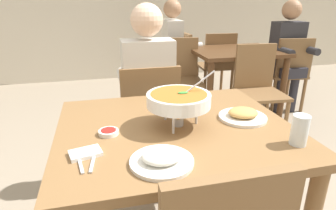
{
  "coord_description": "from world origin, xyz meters",
  "views": [
    {
      "loc": [
        -0.33,
        -1.21,
        1.35
      ],
      "look_at": [
        0.0,
        0.15,
        0.82
      ],
      "focal_mm": 30.74,
      "sensor_mm": 36.0,
      "label": 1
    }
  ],
  "objects_px": {
    "curry_bowl": "(179,100)",
    "chair_bg_right": "(258,84)",
    "dining_table_far": "(235,62)",
    "patron_bg_middle": "(175,46)",
    "sauce_dish": "(109,132)",
    "drink_glass": "(299,132)",
    "appetizer_plate": "(242,115)",
    "chair_bg_corner": "(181,73)",
    "dining_table_main": "(175,147)",
    "chair_bg_middle": "(177,63)",
    "chair_diner_main": "(149,115)",
    "rice_plate": "(162,159)",
    "diner_main": "(147,84)",
    "patron_bg_left": "(288,50)",
    "chair_bg_window": "(217,62)",
    "chair_bg_left": "(288,70)"
  },
  "relations": [
    {
      "from": "chair_bg_left",
      "to": "diner_main",
      "type": "bearing_deg",
      "value": -153.11
    },
    {
      "from": "chair_diner_main",
      "to": "rice_plate",
      "type": "relative_size",
      "value": 3.75
    },
    {
      "from": "dining_table_far",
      "to": "patron_bg_middle",
      "type": "distance_m",
      "value": 0.8
    },
    {
      "from": "chair_diner_main",
      "to": "curry_bowl",
      "type": "xyz_separation_m",
      "value": [
        0.01,
        -0.76,
        0.39
      ]
    },
    {
      "from": "chair_bg_right",
      "to": "chair_bg_corner",
      "type": "height_order",
      "value": "same"
    },
    {
      "from": "appetizer_plate",
      "to": "dining_table_far",
      "type": "distance_m",
      "value": 2.02
    },
    {
      "from": "dining_table_far",
      "to": "chair_bg_middle",
      "type": "distance_m",
      "value": 0.82
    },
    {
      "from": "curry_bowl",
      "to": "chair_bg_left",
      "type": "xyz_separation_m",
      "value": [
        1.86,
        1.74,
        -0.39
      ]
    },
    {
      "from": "diner_main",
      "to": "appetizer_plate",
      "type": "bearing_deg",
      "value": -65.79
    },
    {
      "from": "drink_glass",
      "to": "chair_bg_right",
      "type": "height_order",
      "value": "chair_bg_right"
    },
    {
      "from": "dining_table_far",
      "to": "chair_bg_right",
      "type": "bearing_deg",
      "value": -91.08
    },
    {
      "from": "chair_bg_right",
      "to": "dining_table_main",
      "type": "bearing_deg",
      "value": -133.23
    },
    {
      "from": "dining_table_main",
      "to": "chair_diner_main",
      "type": "height_order",
      "value": "chair_diner_main"
    },
    {
      "from": "dining_table_main",
      "to": "chair_bg_middle",
      "type": "relative_size",
      "value": 1.23
    },
    {
      "from": "appetizer_plate",
      "to": "diner_main",
      "type": "bearing_deg",
      "value": 114.21
    },
    {
      "from": "curry_bowl",
      "to": "chair_bg_right",
      "type": "xyz_separation_m",
      "value": [
        1.19,
        1.29,
        -0.39
      ]
    },
    {
      "from": "chair_bg_middle",
      "to": "dining_table_main",
      "type": "bearing_deg",
      "value": -105.42
    },
    {
      "from": "dining_table_far",
      "to": "chair_bg_window",
      "type": "height_order",
      "value": "chair_bg_window"
    },
    {
      "from": "dining_table_main",
      "to": "chair_bg_corner",
      "type": "relative_size",
      "value": 1.23
    },
    {
      "from": "chair_bg_left",
      "to": "chair_bg_right",
      "type": "distance_m",
      "value": 0.81
    },
    {
      "from": "rice_plate",
      "to": "chair_bg_middle",
      "type": "xyz_separation_m",
      "value": [
        0.81,
        2.74,
        -0.28
      ]
    },
    {
      "from": "drink_glass",
      "to": "chair_bg_left",
      "type": "height_order",
      "value": "chair_bg_left"
    },
    {
      "from": "dining_table_main",
      "to": "drink_glass",
      "type": "bearing_deg",
      "value": -33.47
    },
    {
      "from": "sauce_dish",
      "to": "drink_glass",
      "type": "relative_size",
      "value": 0.69
    },
    {
      "from": "chair_bg_middle",
      "to": "patron_bg_left",
      "type": "relative_size",
      "value": 0.69
    },
    {
      "from": "dining_table_main",
      "to": "curry_bowl",
      "type": "bearing_deg",
      "value": 1.5
    },
    {
      "from": "dining_table_far",
      "to": "chair_bg_middle",
      "type": "bearing_deg",
      "value": 132.35
    },
    {
      "from": "sauce_dish",
      "to": "patron_bg_middle",
      "type": "height_order",
      "value": "patron_bg_middle"
    },
    {
      "from": "chair_bg_window",
      "to": "patron_bg_middle",
      "type": "height_order",
      "value": "patron_bg_middle"
    },
    {
      "from": "chair_diner_main",
      "to": "patron_bg_left",
      "type": "bearing_deg",
      "value": 28.42
    },
    {
      "from": "chair_bg_corner",
      "to": "dining_table_main",
      "type": "bearing_deg",
      "value": -106.97
    },
    {
      "from": "dining_table_far",
      "to": "diner_main",
      "type": "bearing_deg",
      "value": -139.58
    },
    {
      "from": "rice_plate",
      "to": "chair_bg_right",
      "type": "distance_m",
      "value": 2.1
    },
    {
      "from": "chair_bg_right",
      "to": "chair_bg_corner",
      "type": "relative_size",
      "value": 1.0
    },
    {
      "from": "drink_glass",
      "to": "chair_bg_window",
      "type": "bearing_deg",
      "value": 73.85
    },
    {
      "from": "sauce_dish",
      "to": "chair_bg_left",
      "type": "relative_size",
      "value": 0.1
    },
    {
      "from": "appetizer_plate",
      "to": "chair_bg_window",
      "type": "distance_m",
      "value": 2.53
    },
    {
      "from": "sauce_dish",
      "to": "drink_glass",
      "type": "bearing_deg",
      "value": -20.01
    },
    {
      "from": "appetizer_plate",
      "to": "rice_plate",
      "type": "bearing_deg",
      "value": -147.18
    },
    {
      "from": "curry_bowl",
      "to": "drink_glass",
      "type": "relative_size",
      "value": 2.56
    },
    {
      "from": "diner_main",
      "to": "dining_table_far",
      "type": "distance_m",
      "value": 1.61
    },
    {
      "from": "appetizer_plate",
      "to": "drink_glass",
      "type": "relative_size",
      "value": 1.85
    },
    {
      "from": "appetizer_plate",
      "to": "patron_bg_middle",
      "type": "distance_m",
      "value": 2.37
    },
    {
      "from": "dining_table_far",
      "to": "patron_bg_left",
      "type": "relative_size",
      "value": 0.76
    },
    {
      "from": "curry_bowl",
      "to": "patron_bg_middle",
      "type": "height_order",
      "value": "patron_bg_middle"
    },
    {
      "from": "patron_bg_left",
      "to": "chair_bg_corner",
      "type": "bearing_deg",
      "value": 173.61
    },
    {
      "from": "curry_bowl",
      "to": "patron_bg_middle",
      "type": "distance_m",
      "value": 2.44
    },
    {
      "from": "sauce_dish",
      "to": "chair_bg_right",
      "type": "distance_m",
      "value": 2.02
    },
    {
      "from": "chair_bg_right",
      "to": "chair_bg_corner",
      "type": "xyz_separation_m",
      "value": [
        -0.63,
        0.61,
        0.0
      ]
    },
    {
      "from": "chair_bg_corner",
      "to": "appetizer_plate",
      "type": "bearing_deg",
      "value": -96.83
    }
  ]
}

